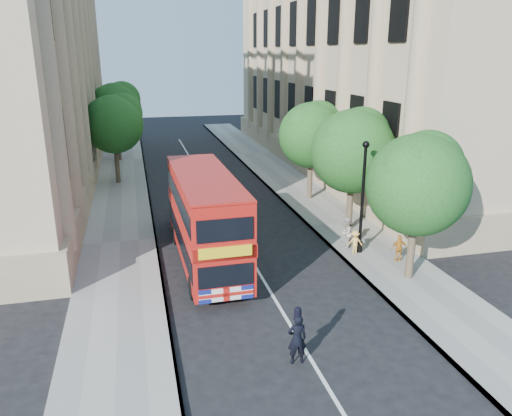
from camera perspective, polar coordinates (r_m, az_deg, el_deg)
ground at (r=16.99m, az=4.73°, el=-14.43°), size 120.00×120.00×0.00m
pavement_right at (r=27.36m, az=9.55°, el=-1.81°), size 3.50×80.00×0.12m
pavement_left at (r=25.27m, az=-15.24°, el=-3.83°), size 3.50×80.00×0.12m
building_right at (r=41.97m, az=12.94°, el=17.06°), size 12.00×38.00×18.00m
tree_right_near at (r=20.32m, az=18.09°, el=3.16°), size 4.00×4.00×6.08m
tree_right_mid at (r=25.44m, az=11.09°, el=6.88°), size 4.20×4.20×6.37m
tree_right_far at (r=30.92m, az=6.41°, el=8.68°), size 4.00×4.00×6.15m
tree_left_far at (r=35.97m, az=-15.91°, el=9.56°), size 4.00×4.00×6.30m
tree_left_back at (r=43.89m, az=-15.69°, el=11.23°), size 4.20×4.20×6.65m
lamp_post at (r=22.86m, az=12.04°, el=0.65°), size 0.32×0.32×5.16m
double_decker_bus at (r=21.43m, az=-5.81°, el=-1.03°), size 2.46×8.68×3.99m
box_van at (r=25.70m, az=-6.94°, el=-0.16°), size 1.95×4.52×2.56m
police_constable at (r=15.36m, az=4.71°, el=-14.70°), size 0.61×0.42×1.60m
woman_pedestrian at (r=23.73m, az=10.31°, el=-2.79°), size 0.92×0.90×1.50m
child_a at (r=22.83m, az=16.04°, el=-4.43°), size 0.74×0.40×1.21m
child_b at (r=23.23m, az=11.24°, el=-3.83°), size 0.78×0.56×1.09m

